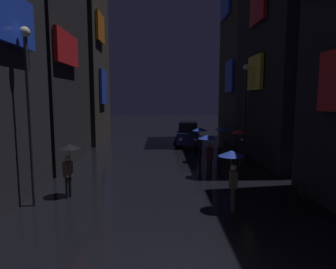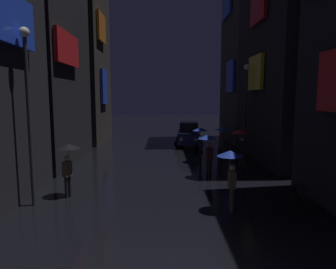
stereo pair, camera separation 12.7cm
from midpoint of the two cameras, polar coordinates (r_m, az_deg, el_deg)
name	(u,v)px [view 1 (the left image)]	position (r m, az deg, el deg)	size (l,w,h in m)	color
building_left_far	(77,6)	(28.88, -17.00, 22.39)	(4.25, 7.04, 23.34)	#2D2826
building_right_mid	(287,54)	(20.57, 21.63, 14.00)	(4.25, 8.97, 13.13)	black
building_right_far	(251,16)	(28.88, 15.39, 20.98)	(4.25, 7.08, 21.90)	#33302D
pedestrian_midstreet_left_red	(240,138)	(17.32, 13.38, -0.58)	(0.90, 0.90, 2.12)	#38332D
pedestrian_foreground_right_blue	(221,134)	(18.79, 9.88, 0.10)	(0.90, 0.90, 2.12)	#2D2D38
pedestrian_midstreet_centre_blue	(232,164)	(10.53, 11.74, -5.46)	(0.90, 0.90, 2.12)	#38332D
pedestrian_near_crossing_black	(69,155)	(12.41, -18.65, -3.78)	(0.90, 0.90, 2.12)	black
pedestrian_foreground_left_blue	(200,135)	(18.16, 5.91, -0.08)	(0.90, 0.90, 2.12)	black
pedestrian_far_right_blue	(208,144)	(14.79, 7.38, -1.75)	(0.90, 0.90, 2.12)	black
bicycle_parked_at_storefront	(300,197)	(11.85, 23.63, -10.91)	(0.49, 1.78, 0.96)	black
car_distant	(188,134)	(24.44, 3.69, 0.05)	(2.53, 4.28, 1.92)	navy
streetlamp_left_near	(29,99)	(11.62, -25.30, 6.18)	(0.36, 0.36, 6.32)	#2D2D33
streetlamp_right_far	(245,101)	(19.81, 14.28, 6.25)	(0.36, 0.36, 5.99)	#2D2D33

